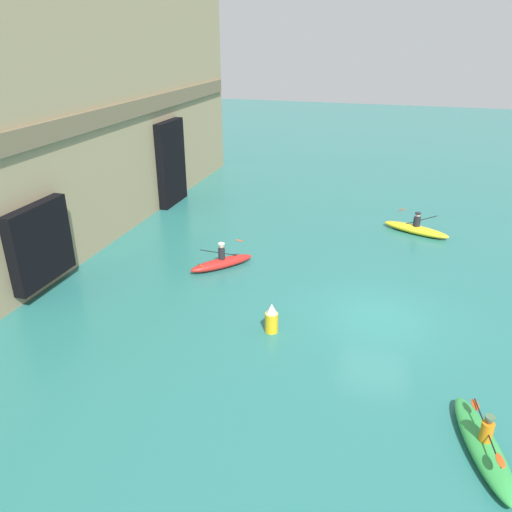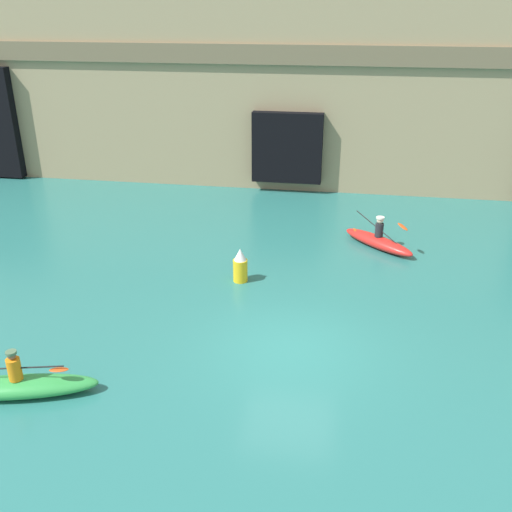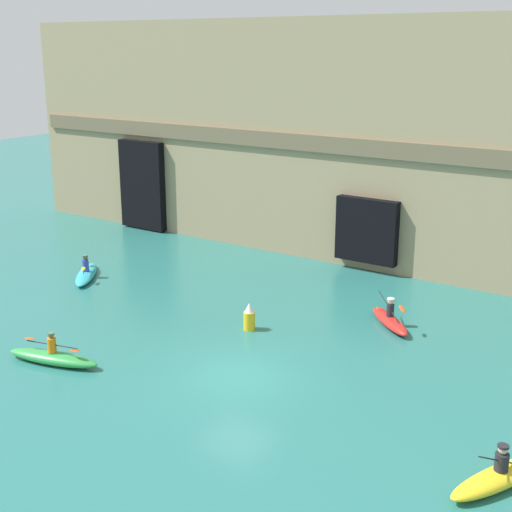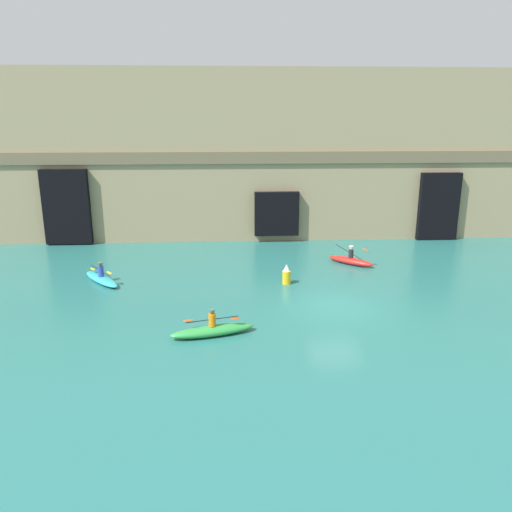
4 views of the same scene
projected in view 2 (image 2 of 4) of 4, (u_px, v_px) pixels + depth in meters
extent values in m
plane|color=#28706B|center=(291.00, 348.00, 14.64)|extent=(120.00, 120.00, 0.00)
cube|color=#9E8966|center=(279.00, 49.00, 27.16)|extent=(44.64, 6.04, 12.06)
cube|color=brown|center=(270.00, 54.00, 24.40)|extent=(43.74, 0.24, 0.83)
cube|color=black|center=(287.00, 147.00, 25.81)|extent=(3.18, 0.70, 3.15)
ellipsoid|color=red|center=(378.00, 242.00, 20.49)|extent=(2.69, 2.52, 0.43)
cylinder|color=#232328|center=(379.00, 230.00, 20.30)|extent=(0.30, 0.30, 0.49)
sphere|color=beige|center=(380.00, 220.00, 20.15)|extent=(0.24, 0.24, 0.24)
cylinder|color=silver|center=(380.00, 218.00, 20.11)|extent=(0.30, 0.30, 0.06)
cylinder|color=black|center=(379.00, 229.00, 20.29)|extent=(1.68, 1.36, 0.88)
ellipsoid|color=#D84C19|center=(403.00, 227.00, 19.49)|extent=(0.45, 0.41, 0.21)
ellipsoid|color=#D84C19|center=(358.00, 232.00, 21.09)|extent=(0.45, 0.41, 0.21)
ellipsoid|color=green|center=(18.00, 387.00, 12.82)|extent=(3.65, 1.64, 0.43)
cylinder|color=orange|center=(14.00, 369.00, 12.63)|extent=(0.30, 0.30, 0.53)
sphere|color=brown|center=(12.00, 355.00, 12.48)|extent=(0.19, 0.19, 0.19)
cylinder|color=#4C6B4C|center=(11.00, 353.00, 12.45)|extent=(0.24, 0.24, 0.06)
cylinder|color=black|center=(14.00, 368.00, 12.62)|extent=(2.18, 0.40, 0.14)
ellipsoid|color=#D84C19|center=(59.00, 370.00, 12.64)|extent=(0.47, 0.25, 0.07)
cylinder|color=yellow|center=(240.00, 270.00, 17.99)|extent=(0.46, 0.46, 0.73)
cone|color=white|center=(240.00, 254.00, 17.76)|extent=(0.39, 0.39, 0.38)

